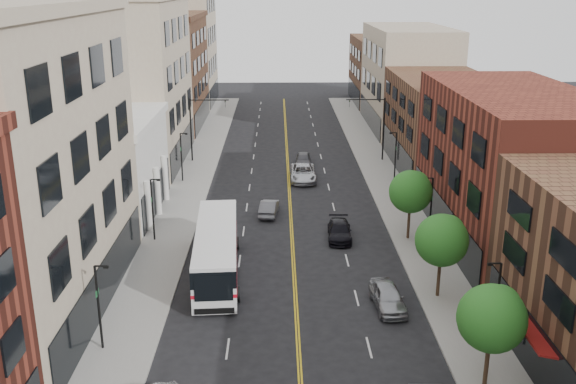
{
  "coord_description": "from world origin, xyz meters",
  "views": [
    {
      "loc": [
        -1.1,
        -23.66,
        19.61
      ],
      "look_at": [
        -0.38,
        21.14,
        5.0
      ],
      "focal_mm": 40.0,
      "sensor_mm": 36.0,
      "label": 1
    }
  ],
  "objects": [
    {
      "name": "sidewalk_left",
      "position": [
        -10.0,
        35.0,
        0.07
      ],
      "size": [
        4.0,
        110.0,
        0.15
      ],
      "primitive_type": "cube",
      "color": "gray",
      "rests_on": "ground"
    },
    {
      "name": "sidewalk_right",
      "position": [
        10.0,
        35.0,
        0.07
      ],
      "size": [
        4.0,
        110.0,
        0.15
      ],
      "primitive_type": "cube",
      "color": "gray",
      "rests_on": "ground"
    },
    {
      "name": "bldg_l_tanoffice",
      "position": [
        -17.0,
        13.0,
        9.0
      ],
      "size": [
        10.0,
        22.0,
        18.0
      ],
      "primitive_type": "cube",
      "color": "tan",
      "rests_on": "ground"
    },
    {
      "name": "bldg_l_white",
      "position": [
        -17.0,
        31.0,
        4.0
      ],
      "size": [
        10.0,
        14.0,
        8.0
      ],
      "primitive_type": "cube",
      "color": "silver",
      "rests_on": "ground"
    },
    {
      "name": "bldg_l_far_a",
      "position": [
        -17.0,
        48.0,
        9.0
      ],
      "size": [
        10.0,
        20.0,
        18.0
      ],
      "primitive_type": "cube",
      "color": "tan",
      "rests_on": "ground"
    },
    {
      "name": "bldg_l_far_b",
      "position": [
        -17.0,
        68.0,
        7.5
      ],
      "size": [
        10.0,
        20.0,
        15.0
      ],
      "primitive_type": "cube",
      "color": "brown",
      "rests_on": "ground"
    },
    {
      "name": "bldg_l_far_c",
      "position": [
        -17.0,
        86.0,
        10.0
      ],
      "size": [
        10.0,
        16.0,
        20.0
      ],
      "primitive_type": "cube",
      "color": "tan",
      "rests_on": "ground"
    },
    {
      "name": "bldg_r_mid",
      "position": [
        17.0,
        24.0,
        6.0
      ],
      "size": [
        10.0,
        22.0,
        12.0
      ],
      "primitive_type": "cube",
      "color": "#5D2218",
      "rests_on": "ground"
    },
    {
      "name": "bldg_r_far_a",
      "position": [
        17.0,
        45.0,
        5.0
      ],
      "size": [
        10.0,
        20.0,
        10.0
      ],
      "primitive_type": "cube",
      "color": "brown",
      "rests_on": "ground"
    },
    {
      "name": "bldg_r_far_b",
      "position": [
        17.0,
        66.0,
        7.0
      ],
      "size": [
        10.0,
        22.0,
        14.0
      ],
      "primitive_type": "cube",
      "color": "tan",
      "rests_on": "ground"
    },
    {
      "name": "bldg_r_far_c",
      "position": [
        17.0,
        86.0,
        5.5
      ],
      "size": [
        10.0,
        18.0,
        11.0
      ],
      "primitive_type": "cube",
      "color": "brown",
      "rests_on": "ground"
    },
    {
      "name": "tree_r_1",
      "position": [
        9.39,
        4.07,
        4.13
      ],
      "size": [
        3.4,
        3.4,
        5.59
      ],
      "color": "black",
      "rests_on": "sidewalk_right"
    },
    {
      "name": "tree_r_2",
      "position": [
        9.39,
        14.07,
        4.13
      ],
      "size": [
        3.4,
        3.4,
        5.59
      ],
      "color": "black",
      "rests_on": "sidewalk_right"
    },
    {
      "name": "tree_r_3",
      "position": [
        9.39,
        24.07,
        4.13
      ],
      "size": [
        3.4,
        3.4,
        5.59
      ],
      "color": "black",
      "rests_on": "sidewalk_right"
    },
    {
      "name": "lamp_l_1",
      "position": [
        -10.95,
        8.0,
        2.97
      ],
      "size": [
        0.81,
        0.55,
        5.05
      ],
      "color": "black",
      "rests_on": "sidewalk_left"
    },
    {
      "name": "lamp_l_2",
      "position": [
        -10.95,
        24.0,
        2.97
      ],
      "size": [
        0.81,
        0.55,
        5.05
      ],
      "color": "black",
      "rests_on": "sidewalk_left"
    },
    {
      "name": "lamp_l_3",
      "position": [
        -10.95,
        40.0,
        2.97
      ],
      "size": [
        0.81,
        0.55,
        5.05
      ],
      "color": "black",
      "rests_on": "sidewalk_left"
    },
    {
      "name": "lamp_r_1",
      "position": [
        10.95,
        8.0,
        2.97
      ],
      "size": [
        0.81,
        0.55,
        5.05
      ],
      "color": "black",
      "rests_on": "sidewalk_right"
    },
    {
      "name": "lamp_r_2",
      "position": [
        10.95,
        24.0,
        2.97
      ],
      "size": [
        0.81,
        0.55,
        5.05
      ],
      "color": "black",
      "rests_on": "sidewalk_right"
    },
    {
      "name": "lamp_r_3",
      "position": [
        10.95,
        40.0,
        2.97
      ],
      "size": [
        0.81,
        0.55,
        5.05
      ],
      "color": "black",
      "rests_on": "sidewalk_right"
    },
    {
      "name": "signal_mast_left",
      "position": [
        -10.27,
        48.0,
        4.65
      ],
      "size": [
        4.49,
        0.18,
        7.2
      ],
      "color": "black",
      "rests_on": "sidewalk_left"
    },
    {
      "name": "signal_mast_right",
      "position": [
        10.27,
        48.0,
        4.65
      ],
      "size": [
        4.49,
        0.18,
        7.2
      ],
      "color": "black",
      "rests_on": "sidewalk_right"
    },
    {
      "name": "city_bus",
      "position": [
        -5.45,
        17.91,
        1.93
      ],
      "size": [
        3.71,
        13.04,
        3.32
      ],
      "rotation": [
        0.0,
        0.0,
        0.06
      ],
      "color": "silver",
      "rests_on": "ground"
    },
    {
      "name": "car_parked_far",
      "position": [
        5.8,
        12.67,
        0.76
      ],
      "size": [
        2.14,
        4.58,
        1.52
      ],
      "primitive_type": "imported",
      "rotation": [
        0.0,
        0.0,
        0.08
      ],
      "color": "#929398",
      "rests_on": "ground"
    },
    {
      "name": "car_lane_behind",
      "position": [
        -1.92,
        29.95,
        0.68
      ],
      "size": [
        1.85,
        4.23,
        1.35
      ],
      "primitive_type": "imported",
      "rotation": [
        0.0,
        0.0,
        3.04
      ],
      "color": "#57575C",
      "rests_on": "ground"
    },
    {
      "name": "car_lane_a",
      "position": [
        3.82,
        24.28,
        0.66
      ],
      "size": [
        2.07,
        4.65,
        1.33
      ],
      "primitive_type": "imported",
      "rotation": [
        0.0,
        0.0,
        -0.05
      ],
      "color": "black",
      "rests_on": "ground"
    },
    {
      "name": "car_lane_b",
      "position": [
        1.5,
        40.43,
        0.8
      ],
      "size": [
        2.67,
        5.77,
        1.6
      ],
      "primitive_type": "imported",
      "rotation": [
        0.0,
        0.0,
        -0.0
      ],
      "color": "silver",
      "rests_on": "ground"
    },
    {
      "name": "car_lane_c",
      "position": [
        1.75,
        46.23,
        0.72
      ],
      "size": [
        1.89,
        4.28,
        1.43
      ],
      "primitive_type": "imported",
      "rotation": [
        0.0,
        0.0,
        -0.05
      ],
      "color": "#4B4B50",
      "rests_on": "ground"
    }
  ]
}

